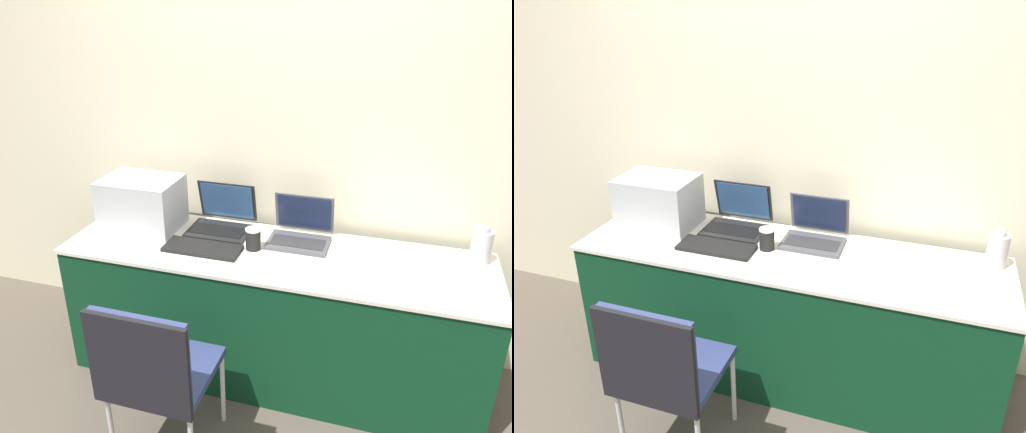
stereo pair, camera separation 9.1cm
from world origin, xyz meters
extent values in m
plane|color=brown|center=(0.00, 0.00, 0.00)|extent=(14.00, 14.00, 0.00)
cube|color=beige|center=(0.00, 0.74, 1.30)|extent=(8.00, 0.05, 2.60)
cube|color=#0C381E|center=(0.00, 0.32, 0.38)|extent=(2.26, 0.63, 0.77)
cube|color=silver|center=(0.00, 0.32, 0.78)|extent=(2.28, 0.65, 0.02)
cube|color=#B2B7BC|center=(-0.82, 0.41, 0.94)|extent=(0.44, 0.32, 0.30)
cube|color=#51565B|center=(-0.82, 0.38, 1.06)|extent=(0.35, 0.24, 0.05)
cube|color=black|center=(-0.36, 0.45, 0.80)|extent=(0.35, 0.25, 0.02)
cube|color=black|center=(-0.36, 0.44, 0.81)|extent=(0.31, 0.14, 0.00)
cube|color=black|center=(-0.36, 0.61, 0.93)|extent=(0.35, 0.07, 0.24)
cube|color=#2D5184|center=(-0.36, 0.60, 0.93)|extent=(0.32, 0.06, 0.22)
cube|color=#4C4C51|center=(0.10, 0.44, 0.80)|extent=(0.33, 0.23, 0.02)
cube|color=#2D2D30|center=(0.10, 0.43, 0.81)|extent=(0.29, 0.13, 0.00)
cube|color=#4C4C51|center=(0.10, 0.58, 0.92)|extent=(0.33, 0.06, 0.23)
cube|color=#192342|center=(0.10, 0.58, 0.92)|extent=(0.30, 0.05, 0.20)
cube|color=black|center=(-0.37, 0.23, 0.80)|extent=(0.42, 0.17, 0.02)
cylinder|color=black|center=(-0.12, 0.32, 0.84)|extent=(0.08, 0.08, 0.11)
cylinder|color=white|center=(-0.12, 0.32, 0.90)|extent=(0.08, 0.08, 0.01)
cylinder|color=silver|center=(1.03, 0.51, 0.88)|extent=(0.10, 0.10, 0.18)
sphere|color=silver|center=(1.03, 0.51, 0.98)|extent=(0.05, 0.05, 0.05)
cube|color=navy|center=(-0.34, -0.33, 0.45)|extent=(0.44, 0.43, 0.04)
cube|color=navy|center=(-0.34, -0.53, 0.68)|extent=(0.44, 0.03, 0.42)
cylinder|color=silver|center=(-0.54, -0.14, 0.21)|extent=(0.02, 0.02, 0.43)
cylinder|color=silver|center=(-0.14, -0.14, 0.21)|extent=(0.02, 0.02, 0.43)
cylinder|color=silver|center=(-0.54, -0.53, 0.21)|extent=(0.02, 0.02, 0.43)
cube|color=black|center=(-0.34, -0.56, 0.66)|extent=(0.46, 0.02, 0.46)
camera|label=1|loc=(0.59, -1.96, 2.05)|focal=35.00mm
camera|label=2|loc=(0.68, -1.93, 2.05)|focal=35.00mm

